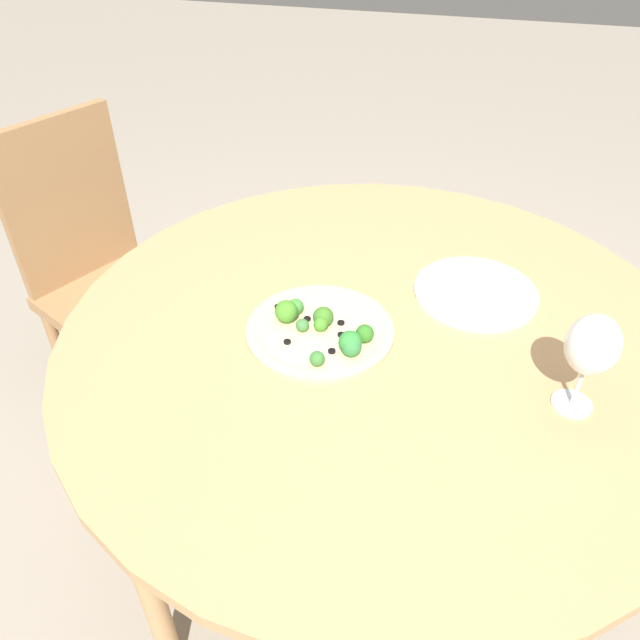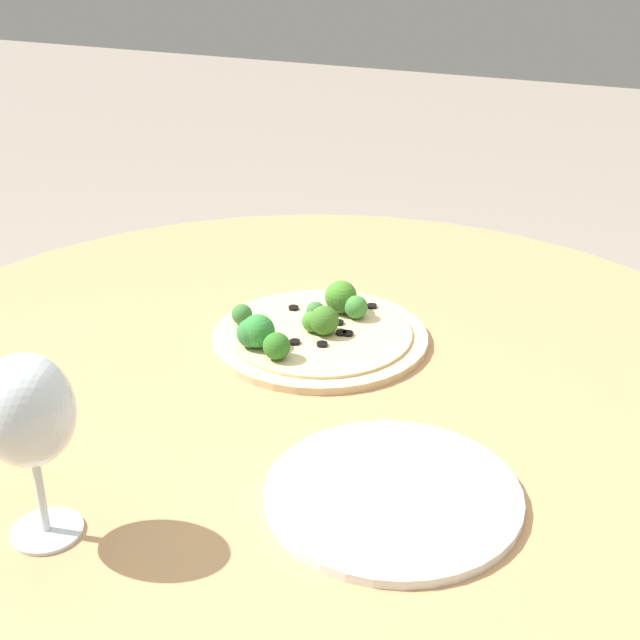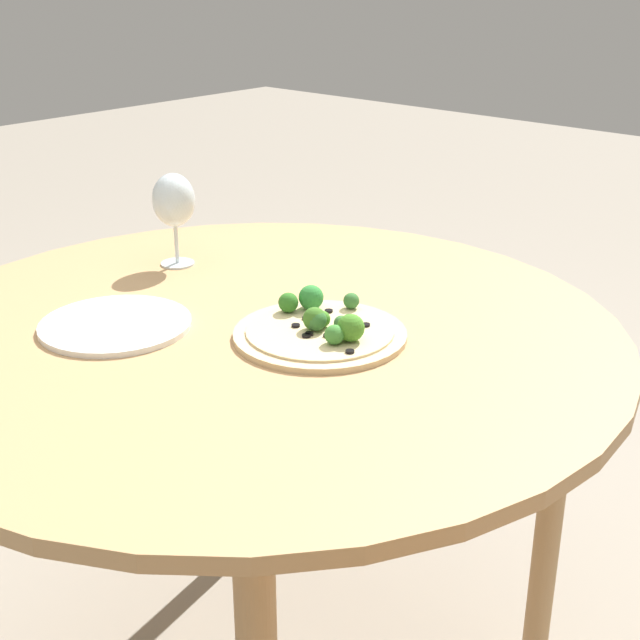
% 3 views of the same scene
% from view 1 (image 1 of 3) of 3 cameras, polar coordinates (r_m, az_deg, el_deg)
% --- Properties ---
extents(ground_plane, '(12.00, 12.00, 0.00)m').
position_cam_1_polar(ground_plane, '(1.80, 3.89, -20.33)').
color(ground_plane, gray).
extents(dining_table, '(1.23, 1.23, 0.78)m').
position_cam_1_polar(dining_table, '(1.25, 5.27, -3.56)').
color(dining_table, tan).
rests_on(dining_table, ground_plane).
extents(chair, '(0.53, 0.53, 0.92)m').
position_cam_1_polar(chair, '(2.01, -19.23, 4.46)').
color(chair, '#997047').
rests_on(chair, ground_plane).
extents(pizza, '(0.28, 0.28, 0.06)m').
position_cam_1_polar(pizza, '(1.17, -0.00, -0.75)').
color(pizza, '#DBBC89').
rests_on(pizza, dining_table).
extents(wine_glass, '(0.08, 0.08, 0.18)m').
position_cam_1_polar(wine_glass, '(1.05, 23.64, -2.26)').
color(wine_glass, silver).
rests_on(wine_glass, dining_table).
extents(plate_near, '(0.25, 0.25, 0.01)m').
position_cam_1_polar(plate_near, '(1.32, 14.04, 2.49)').
color(plate_near, white).
rests_on(plate_near, dining_table).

